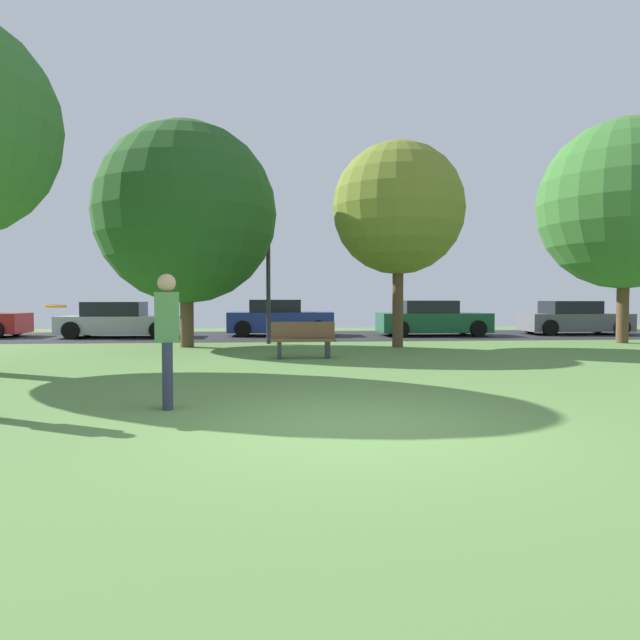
# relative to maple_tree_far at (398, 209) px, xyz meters

# --- Properties ---
(ground_plane) EXTENTS (44.00, 44.00, 0.00)m
(ground_plane) POSITION_rel_maple_tree_far_xyz_m (-2.92, -10.51, -4.20)
(ground_plane) COLOR #5B8442
(road_strip) EXTENTS (44.00, 6.40, 0.01)m
(road_strip) POSITION_rel_maple_tree_far_xyz_m (-2.92, 5.49, -4.20)
(road_strip) COLOR #28282B
(road_strip) RESTS_ON ground_plane
(maple_tree_far) EXTENTS (4.00, 4.00, 6.21)m
(maple_tree_far) POSITION_rel_maple_tree_far_xyz_m (0.00, 0.00, 0.00)
(maple_tree_far) COLOR brown
(maple_tree_far) RESTS_ON ground_plane
(birch_tree_lone) EXTENTS (5.58, 5.58, 7.39)m
(birch_tree_lone) POSITION_rel_maple_tree_far_xyz_m (7.84, 0.93, 0.39)
(birch_tree_lone) COLOR brown
(birch_tree_lone) RESTS_ON ground_plane
(oak_tree_left) EXTENTS (5.47, 5.47, 6.81)m
(oak_tree_left) POSITION_rel_maple_tree_far_xyz_m (-6.41, 0.61, -0.14)
(oak_tree_left) COLOR brown
(oak_tree_left) RESTS_ON ground_plane
(person_catcher) EXTENTS (0.35, 0.30, 1.82)m
(person_catcher) POSITION_rel_maple_tree_far_xyz_m (-5.28, -9.23, -3.18)
(person_catcher) COLOR #2D334C
(person_catcher) RESTS_ON ground_plane
(frisbee_disc) EXTENTS (0.38, 0.38, 0.04)m
(frisbee_disc) POSITION_rel_maple_tree_far_xyz_m (-6.64, -9.44, -2.81)
(frisbee_disc) COLOR orange
(parked_car_silver) EXTENTS (4.43, 2.07, 1.35)m
(parked_car_silver) POSITION_rel_maple_tree_far_xyz_m (-9.59, 5.26, -3.58)
(parked_car_silver) COLOR #B7B7BC
(parked_car_silver) RESTS_ON ground_plane
(parked_car_blue) EXTENTS (4.14, 1.92, 1.43)m
(parked_car_blue) POSITION_rel_maple_tree_far_xyz_m (-3.50, 5.70, -3.54)
(parked_car_blue) COLOR #233893
(parked_car_blue) RESTS_ON ground_plane
(parked_car_green) EXTENTS (4.34, 2.01, 1.40)m
(parked_car_green) POSITION_rel_maple_tree_far_xyz_m (2.57, 5.12, -3.55)
(parked_car_green) COLOR #195633
(parked_car_green) RESTS_ON ground_plane
(parked_car_grey) EXTENTS (4.28, 1.93, 1.38)m
(parked_car_grey) POSITION_rel_maple_tree_far_xyz_m (8.65, 5.41, -3.57)
(parked_car_grey) COLOR slate
(parked_car_grey) RESTS_ON ground_plane
(park_bench) EXTENTS (1.60, 0.45, 0.90)m
(park_bench) POSITION_rel_maple_tree_far_xyz_m (-3.06, -2.89, -3.74)
(park_bench) COLOR brown
(park_bench) RESTS_ON ground_plane
(street_lamp_post) EXTENTS (0.14, 0.14, 4.50)m
(street_lamp_post) POSITION_rel_maple_tree_far_xyz_m (-3.93, 1.69, -1.95)
(street_lamp_post) COLOR #2D2D33
(street_lamp_post) RESTS_ON ground_plane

